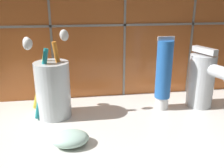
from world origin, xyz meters
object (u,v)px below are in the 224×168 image
object	(u,v)px
toothbrush_cup	(53,88)
toothpaste_tube	(164,74)
sink_faucet	(203,79)
soap_bar	(70,139)

from	to	relation	value
toothbrush_cup	toothpaste_tube	world-z (taller)	toothbrush_cup
toothbrush_cup	sink_faucet	distance (cm)	32.06
toothpaste_tube	soap_bar	distance (cm)	23.94
toothbrush_cup	soap_bar	world-z (taller)	toothbrush_cup
toothpaste_tube	sink_faucet	bearing A→B (deg)	-2.19
sink_faucet	soap_bar	size ratio (longest dim) A/B	2.11
toothbrush_cup	sink_faucet	xyz separation A→B (cm)	(32.06, -0.40, 0.37)
toothbrush_cup	toothpaste_tube	distance (cm)	23.16
toothbrush_cup	toothpaste_tube	size ratio (longest dim) A/B	1.11
toothbrush_cup	sink_faucet	size ratio (longest dim) A/B	1.33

